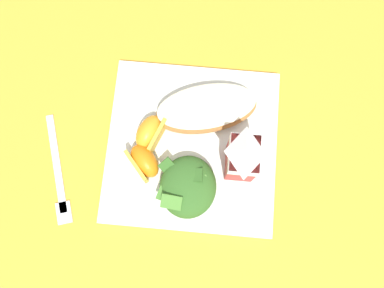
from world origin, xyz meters
TOP-DOWN VIEW (x-y plane):
  - ground at (0.00, 0.00)m, footprint 3.00×3.00m
  - white_plate at (0.00, 0.00)m, footprint 0.28×0.28m
  - cheesy_pizza_bread at (-0.06, 0.02)m, footprint 0.12×0.19m
  - green_salad_pile at (0.07, -0.00)m, footprint 0.10×0.09m
  - milk_carton at (0.02, 0.08)m, footprint 0.06×0.05m
  - orange_wedge_front at (-0.01, -0.07)m, footprint 0.07×0.06m
  - orange_wedge_middle at (0.04, -0.07)m, footprint 0.07×0.07m
  - metal_fork at (0.07, -0.22)m, footprint 0.18×0.07m

SIDE VIEW (x-z plane):
  - ground at x=0.00m, z-range 0.00..0.00m
  - metal_fork at x=0.07m, z-range 0.00..0.01m
  - white_plate at x=0.00m, z-range 0.00..0.02m
  - cheesy_pizza_bread at x=-0.06m, z-range 0.02..0.05m
  - orange_wedge_front at x=-0.01m, z-range 0.02..0.06m
  - orange_wedge_middle at x=0.04m, z-range 0.02..0.06m
  - green_salad_pile at x=0.07m, z-range 0.01..0.06m
  - milk_carton at x=0.02m, z-range 0.02..0.13m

